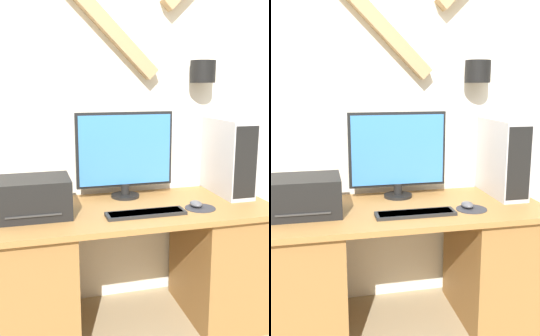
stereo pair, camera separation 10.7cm
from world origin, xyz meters
TOP-DOWN VIEW (x-y plane):
  - wall_back at (0.01, 0.72)m, footprint 6.40×0.21m
  - desk at (0.00, 0.33)m, footprint 1.59×0.67m
  - monitor at (0.01, 0.55)m, footprint 0.58×0.17m
  - keyboard at (0.03, 0.19)m, footprint 0.42×0.11m
  - mousepad at (0.36, 0.22)m, footprint 0.17×0.17m
  - mouse at (0.34, 0.24)m, footprint 0.07×0.09m
  - computer_tower at (0.65, 0.48)m, footprint 0.16×0.44m
  - printer at (-0.53, 0.33)m, footprint 0.38×0.29m

SIDE VIEW (x-z plane):
  - desk at x=0.00m, z-range 0.01..0.74m
  - mousepad at x=0.36m, z-range 0.72..0.73m
  - keyboard at x=0.03m, z-range 0.73..0.74m
  - mouse at x=0.34m, z-range 0.73..0.76m
  - printer at x=-0.53m, z-range 0.72..0.92m
  - computer_tower at x=0.65m, z-range 0.72..1.19m
  - monitor at x=0.01m, z-range 0.74..1.26m
  - wall_back at x=0.01m, z-range -0.04..2.76m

